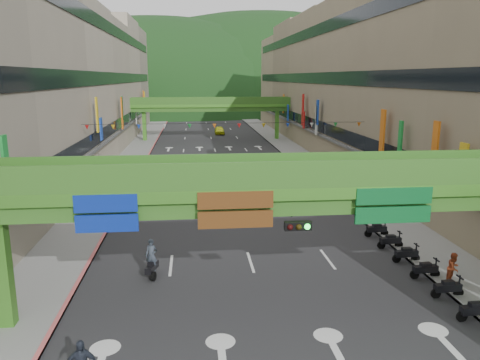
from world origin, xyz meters
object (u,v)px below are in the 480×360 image
overpass_near (293,205)px  scooter_rider_near (152,260)px  car_silver (180,165)px  car_yellow (219,130)px  scooter_rider_mid (269,170)px  pedestrian_red (453,271)px

overpass_near → scooter_rider_near: overpass_near is taller
car_silver → car_yellow: 34.85m
overpass_near → car_yellow: bearing=89.3°
scooter_rider_near → car_silver: scooter_rider_near is taller
overpass_near → scooter_rider_near: (-6.35, 5.19, -4.23)m
overpass_near → car_silver: overpass_near is taller
scooter_rider_mid → pedestrian_red: bearing=-77.9°
scooter_rider_near → car_silver: bearing=88.4°
scooter_rider_mid → car_yellow: 40.29m
car_yellow → car_silver: bearing=-100.7°
scooter_rider_near → pedestrian_red: 15.43m
overpass_near → scooter_rider_near: size_ratio=13.46×
scooter_rider_near → pedestrian_red: size_ratio=1.31×
scooter_rider_near → scooter_rider_mid: scooter_rider_mid is taller
scooter_rider_near → car_yellow: (7.19, 62.67, -0.24)m
car_silver → car_yellow: car_silver is taller
scooter_rider_near → car_yellow: 63.08m
car_silver → car_yellow: size_ratio=1.06×
car_silver → pedestrian_red: (14.41, -30.98, 0.05)m
scooter_rider_mid → car_yellow: size_ratio=0.51×
scooter_rider_near → scooter_rider_mid: bearing=66.3°
overpass_near → scooter_rider_near: 9.23m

